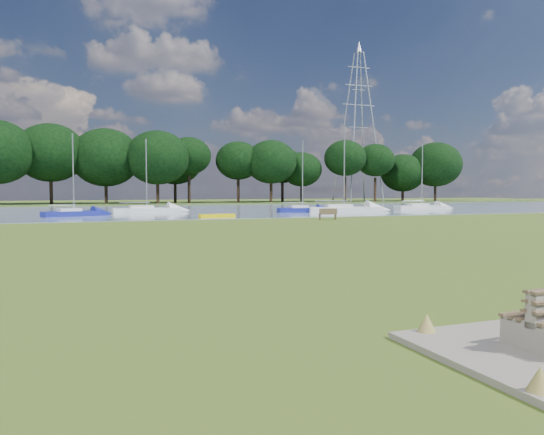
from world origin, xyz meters
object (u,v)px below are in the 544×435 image
object	(u,v)px
pylon	(359,102)
sailboat_2	(343,207)
kayak	(217,216)
riverbank_bench	(328,214)
sailboat_0	(302,208)
sailboat_4	(421,206)
sailboat_3	(146,208)
sailboat_5	(73,211)

from	to	relation	value
pylon	sailboat_2	size ratio (longest dim) A/B	3.23
kayak	pylon	world-z (taller)	pylon
riverbank_bench	sailboat_0	world-z (taller)	sailboat_0
riverbank_bench	pylon	distance (m)	63.68
riverbank_bench	pylon	size ratio (longest dim) A/B	0.05
riverbank_bench	kayak	world-z (taller)	riverbank_bench
kayak	pylon	xyz separation A→B (m)	(40.20, 46.00, 18.99)
sailboat_2	sailboat_4	bearing A→B (deg)	23.22
sailboat_3	sailboat_4	world-z (taller)	sailboat_4
sailboat_3	sailboat_5	distance (m)	8.89
sailboat_4	sailboat_5	xyz separation A→B (m)	(-38.67, -1.82, -0.01)
sailboat_2	sailboat_5	xyz separation A→B (m)	(-26.87, 0.71, -0.07)
pylon	sailboat_5	world-z (taller)	pylon
sailboat_0	sailboat_5	bearing A→B (deg)	-174.01
sailboat_0	sailboat_5	size ratio (longest dim) A/B	1.02
sailboat_4	sailboat_3	bearing A→B (deg)	179.53
pylon	sailboat_3	distance (m)	58.92
kayak	sailboat_2	size ratio (longest dim) A/B	0.33
riverbank_bench	kayak	xyz separation A→B (m)	(-7.74, 5.48, -0.25)
pylon	sailboat_2	bearing A→B (deg)	-121.87
kayak	sailboat_3	distance (m)	13.01
sailboat_4	sailboat_5	bearing A→B (deg)	-171.38
sailboat_2	sailboat_5	bearing A→B (deg)	-170.37
kayak	sailboat_5	xyz separation A→B (m)	(-11.43, 6.90, 0.27)
sailboat_3	sailboat_5	bearing A→B (deg)	-144.21
kayak	sailboat_2	xyz separation A→B (m)	(15.45, 6.19, 0.34)
sailboat_5	sailboat_3	bearing A→B (deg)	15.78
pylon	sailboat_5	xyz separation A→B (m)	(-51.63, -39.10, -18.72)
kayak	pylon	distance (m)	63.97
kayak	sailboat_4	bearing A→B (deg)	12.17
sailboat_5	sailboat_0	bearing A→B (deg)	-20.68
riverbank_bench	pylon	xyz separation A→B (m)	(32.46, 51.48, 18.74)
kayak	sailboat_0	distance (m)	13.19
kayak	sailboat_3	xyz separation A→B (m)	(-4.33, 12.26, 0.28)
pylon	sailboat_0	size ratio (longest dim) A/B	4.04
sailboat_2	sailboat_3	bearing A→B (deg)	174.07
sailboat_2	sailboat_4	distance (m)	12.06
sailboat_0	sailboat_2	xyz separation A→B (m)	(4.37, -0.96, 0.04)
kayak	sailboat_2	bearing A→B (deg)	16.26
pylon	sailboat_2	world-z (taller)	pylon
sailboat_2	sailboat_4	world-z (taller)	sailboat_2
sailboat_2	sailboat_0	bearing A→B (deg)	178.70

